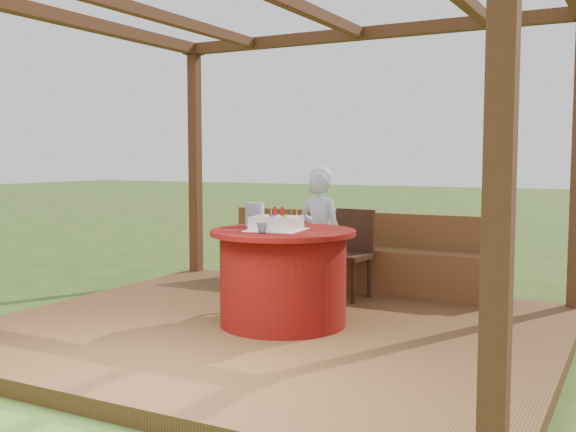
% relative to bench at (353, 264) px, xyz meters
% --- Properties ---
extents(ground, '(60.00, 60.00, 0.00)m').
position_rel_bench_xyz_m(ground, '(0.00, -1.72, -0.38)').
color(ground, '#35511B').
rests_on(ground, ground).
extents(deck, '(4.50, 4.00, 0.12)m').
position_rel_bench_xyz_m(deck, '(0.00, -1.72, -0.32)').
color(deck, brown).
rests_on(deck, ground).
extents(pergola, '(4.50, 4.00, 2.72)m').
position_rel_bench_xyz_m(pergola, '(0.00, -1.72, 2.02)').
color(pergola, brown).
rests_on(pergola, deck).
extents(bench, '(3.00, 0.42, 0.80)m').
position_rel_bench_xyz_m(bench, '(0.00, 0.00, 0.00)').
color(bench, brown).
rests_on(bench, deck).
extents(table, '(1.19, 1.19, 0.79)m').
position_rel_bench_xyz_m(table, '(0.07, -1.68, 0.13)').
color(table, maroon).
rests_on(table, deck).
extents(chair, '(0.45, 0.45, 0.87)m').
position_rel_bench_xyz_m(chair, '(0.13, -0.42, 0.21)').
color(chair, '#351B11').
rests_on(chair, deck).
extents(elderly_woman, '(0.50, 0.37, 1.30)m').
position_rel_bench_xyz_m(elderly_woman, '(-0.03, -0.76, 0.39)').
color(elderly_woman, '#ABE1FF').
rests_on(elderly_woman, deck).
extents(birthday_cake, '(0.48, 0.48, 0.19)m').
position_rel_bench_xyz_m(birthday_cake, '(0.03, -1.73, 0.58)').
color(birthday_cake, white).
rests_on(birthday_cake, table).
extents(gift_bag, '(0.16, 0.12, 0.20)m').
position_rel_bench_xyz_m(gift_bag, '(-0.28, -1.55, 0.62)').
color(gift_bag, '#CE85BC').
rests_on(gift_bag, table).
extents(drinking_glass, '(0.11, 0.11, 0.08)m').
position_rel_bench_xyz_m(drinking_glass, '(0.04, -1.98, 0.56)').
color(drinking_glass, white).
rests_on(drinking_glass, table).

